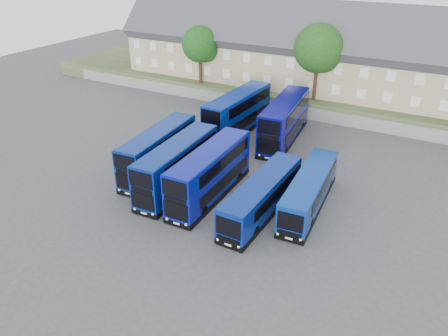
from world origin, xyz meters
The scene contains 13 objects.
ground centered at (0.00, 0.00, 0.00)m, with size 120.00×120.00×0.00m, color #46464B.
retaining_wall centered at (0.00, 24.00, 0.75)m, with size 70.00×0.40×1.50m, color slate.
earth_bank centered at (0.00, 34.00, 1.00)m, with size 80.00×20.00×2.00m, color #3D4929.
terrace_row centered at (-3.00, 30.00, 6.60)m, with size 48.00×10.40×11.20m.
dd_front_left centered at (-5.75, 3.98, 2.02)m, with size 3.15×10.52×4.12m.
dd_front_mid centered at (-2.52, 2.34, 2.07)m, with size 2.90×10.69×4.21m.
dd_front_right centered at (0.64, 2.46, 2.08)m, with size 2.71×10.74×4.24m.
dd_rear_left centered at (-3.75, 16.18, 2.20)m, with size 3.08×11.39×4.49m.
dd_rear_right centered at (1.72, 16.45, 2.22)m, with size 3.77×11.58×4.52m.
coach_east_a centered at (5.58, 2.14, 1.46)m, with size 2.56×10.96×2.98m.
coach_east_b centered at (8.57, 4.78, 1.43)m, with size 3.01×10.83×2.92m.
tree_west centered at (-13.85, 25.10, 7.05)m, with size 4.80×4.80×7.65m.
tree_mid centered at (2.15, 25.60, 8.07)m, with size 5.76×5.76×9.18m.
Camera 1 is at (17.09, -25.16, 19.45)m, focal length 35.00 mm.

